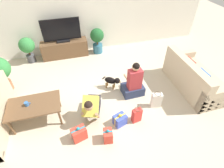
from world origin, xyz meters
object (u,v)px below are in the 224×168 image
object	(u,v)px
gift_box_c	(79,134)
mug	(27,104)
gift_bag_a	(156,100)
coffee_table	(34,106)
tv_console	(65,49)
person_sitting	(134,83)
gift_bag_b	(137,115)
gift_box_b	(108,136)
person_kneeling	(92,106)
potted_plant_back_right	(97,39)
gift_box_a	(120,120)
sofa_right	(193,78)
dog	(112,81)
potted_plant_back_left	(27,47)
tv	(62,32)

from	to	relation	value
gift_box_c	mug	xyz separation A→B (m)	(-0.92, 0.72, 0.37)
gift_bag_a	mug	xyz separation A→B (m)	(-2.77, 0.34, 0.33)
coffee_table	gift_box_c	xyz separation A→B (m)	(0.80, -0.71, -0.28)
tv_console	person_sitting	size ratio (longest dim) A/B	1.50
gift_bag_b	mug	bearing A→B (deg)	164.02
gift_box_b	mug	xyz separation A→B (m)	(-1.45, 0.91, 0.39)
person_sitting	gift_box_c	size ratio (longest dim) A/B	2.75
person_kneeling	coffee_table	bearing A→B (deg)	-171.55
gift_bag_b	gift_box_b	bearing A→B (deg)	-158.12
potted_plant_back_right	gift_bag_b	world-z (taller)	potted_plant_back_right
potted_plant_back_right	person_sitting	xyz separation A→B (m)	(0.43, -2.23, -0.15)
tv_console	gift_box_a	size ratio (longest dim) A/B	4.67
tv_console	coffee_table	bearing A→B (deg)	-107.35
sofa_right	dog	size ratio (longest dim) A/B	4.06
potted_plant_back_left	gift_box_c	size ratio (longest dim) A/B	2.31
dog	mug	bearing A→B (deg)	141.67
coffee_table	tv_console	bearing A→B (deg)	72.65
tv_console	potted_plant_back_right	bearing A→B (deg)	-2.67
gift_box_a	tv_console	bearing A→B (deg)	106.31
dog	gift_bag_a	size ratio (longest dim) A/B	1.07
dog	coffee_table	bearing A→B (deg)	142.97
potted_plant_back_left	gift_box_a	bearing A→B (deg)	-56.94
gift_box_b	person_sitting	bearing A→B (deg)	49.64
gift_bag_b	dog	bearing A→B (deg)	100.84
person_kneeling	potted_plant_back_right	bearing A→B (deg)	94.38
sofa_right	mug	bearing A→B (deg)	90.31
potted_plant_back_left	dog	distance (m)	2.85
person_sitting	gift_box_a	xyz separation A→B (m)	(-0.60, -0.80, -0.21)
person_kneeling	gift_box_a	bearing A→B (deg)	-16.59
gift_box_c	gift_bag_a	bearing A→B (deg)	11.67
sofa_right	mug	world-z (taller)	sofa_right
coffee_table	mug	bearing A→B (deg)	173.80
gift_box_a	gift_bag_a	world-z (taller)	gift_bag_a
tv_console	person_sitting	xyz separation A→B (m)	(1.50, -2.28, 0.08)
gift_box_a	gift_bag_a	xyz separation A→B (m)	(0.97, 0.26, 0.06)
sofa_right	gift_box_c	world-z (taller)	sofa_right
coffee_table	gift_box_a	bearing A→B (deg)	-19.32
person_sitting	person_kneeling	bearing A→B (deg)	19.03
person_kneeling	gift_box_b	world-z (taller)	person_kneeling
person_kneeling	dog	bearing A→B (deg)	68.01
coffee_table	tv	xyz separation A→B (m)	(0.78, 2.49, 0.43)
potted_plant_back_right	gift_bag_b	xyz separation A→B (m)	(0.20, -3.05, -0.32)
coffee_table	tv_console	distance (m)	2.62
sofa_right	dog	xyz separation A→B (m)	(-2.03, 0.52, -0.05)
sofa_right	mug	xyz separation A→B (m)	(-3.97, -0.02, 0.23)
tv_console	gift_bag_b	world-z (taller)	tv_console
tv	gift_bag_a	size ratio (longest dim) A/B	2.86
tv	mug	size ratio (longest dim) A/B	9.50
potted_plant_back_right	gift_box_c	world-z (taller)	potted_plant_back_right
tv	gift_bag_a	bearing A→B (deg)	-56.37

